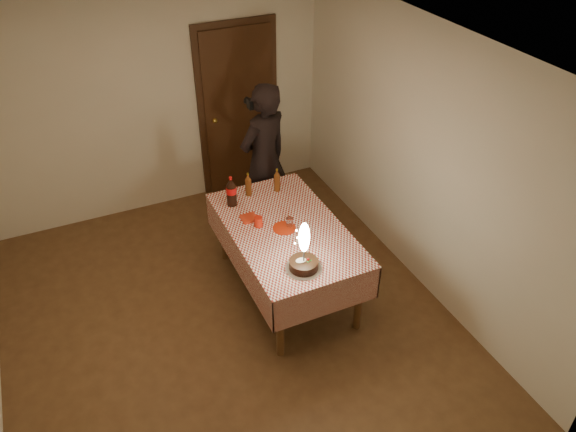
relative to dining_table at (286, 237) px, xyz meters
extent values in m
cube|color=brown|center=(-0.68, -0.16, -0.68)|extent=(4.00, 4.50, 0.01)
cube|color=beige|center=(-0.68, 2.09, 0.62)|extent=(4.00, 0.04, 2.60)
cube|color=beige|center=(-0.68, -2.41, 0.62)|extent=(4.00, 0.04, 2.60)
cube|color=beige|center=(1.32, -0.16, 0.62)|extent=(0.04, 4.50, 2.60)
cube|color=silver|center=(-0.68, -0.16, 1.92)|extent=(4.00, 4.50, 0.04)
cube|color=#472814|center=(0.32, 2.06, 0.35)|extent=(0.85, 0.05, 2.05)
sphere|color=#B28C33|center=(0.00, 2.01, 0.32)|extent=(0.06, 0.06, 0.06)
cube|color=brown|center=(0.00, 0.00, 0.07)|extent=(0.90, 1.60, 0.04)
cylinder|color=brown|center=(-0.39, -0.74, -0.31)|extent=(0.07, 0.07, 0.73)
cylinder|color=brown|center=(0.39, -0.74, -0.31)|extent=(0.07, 0.07, 0.73)
cylinder|color=brown|center=(-0.39, 0.74, -0.31)|extent=(0.07, 0.07, 0.73)
cylinder|color=brown|center=(0.39, 0.74, -0.31)|extent=(0.07, 0.07, 0.73)
cube|color=beige|center=(0.00, 0.00, 0.10)|extent=(1.02, 1.72, 0.01)
cube|color=beige|center=(0.00, -0.85, -0.08)|extent=(1.02, 0.01, 0.34)
cube|color=beige|center=(0.00, 0.85, -0.08)|extent=(1.02, 0.01, 0.34)
cube|color=beige|center=(-0.50, 0.00, -0.08)|extent=(0.01, 1.72, 0.34)
cube|color=beige|center=(0.50, 0.00, -0.08)|extent=(0.01, 1.72, 0.34)
cylinder|color=white|center=(-0.10, -0.59, 0.11)|extent=(0.31, 0.31, 0.01)
cylinder|color=black|center=(-0.10, -0.59, 0.15)|extent=(0.25, 0.25, 0.08)
cylinder|color=white|center=(-0.12, -0.58, 0.19)|extent=(0.07, 0.07, 0.00)
sphere|color=red|center=(-0.07, -0.60, 0.20)|extent=(0.02, 0.02, 0.02)
cube|color=#19721E|center=(-0.05, -0.61, 0.19)|extent=(0.02, 0.01, 0.00)
cube|color=#19721E|center=(-0.08, -0.62, 0.19)|extent=(0.01, 0.02, 0.00)
cylinder|color=#262628|center=(-0.10, -0.59, 0.25)|extent=(0.01, 0.01, 0.12)
ellipsoid|color=#FFF2BF|center=(-0.10, -0.59, 0.44)|extent=(0.09, 0.09, 0.29)
sphere|color=white|center=(-0.10, -0.59, 0.33)|extent=(0.04, 0.04, 0.04)
cylinder|color=red|center=(-0.02, 0.00, 0.11)|extent=(0.22, 0.22, 0.01)
cylinder|color=red|center=(-0.22, 0.13, 0.15)|extent=(0.08, 0.08, 0.10)
cylinder|color=silver|center=(0.04, 0.01, 0.15)|extent=(0.07, 0.07, 0.09)
cube|color=red|center=(-0.26, 0.27, 0.11)|extent=(0.15, 0.15, 0.02)
cylinder|color=black|center=(-0.32, 0.58, 0.21)|extent=(0.10, 0.10, 0.22)
cylinder|color=red|center=(-0.32, 0.58, 0.27)|extent=(0.10, 0.10, 0.07)
cone|color=black|center=(-0.32, 0.58, 0.36)|extent=(0.10, 0.10, 0.08)
cylinder|color=red|center=(-0.32, 0.58, 0.41)|extent=(0.03, 0.03, 0.02)
cylinder|color=#552A0E|center=(-0.11, 0.67, 0.19)|extent=(0.06, 0.06, 0.18)
cone|color=#552A0E|center=(-0.11, 0.67, 0.31)|extent=(0.06, 0.06, 0.06)
cylinder|color=olive|center=(-0.11, 0.67, 0.35)|extent=(0.02, 0.02, 0.02)
cylinder|color=#552A0E|center=(0.19, 0.63, 0.19)|extent=(0.06, 0.06, 0.18)
cone|color=#552A0E|center=(0.19, 0.63, 0.31)|extent=(0.06, 0.06, 0.06)
cylinder|color=olive|center=(0.19, 0.63, 0.35)|extent=(0.02, 0.02, 0.02)
imported|color=black|center=(0.24, 1.09, 0.20)|extent=(0.75, 0.63, 1.76)
cube|color=black|center=(0.19, 1.22, 0.83)|extent=(0.15, 0.13, 0.10)
cylinder|color=black|center=(0.16, 1.29, 0.83)|extent=(0.10, 0.10, 0.08)
camera|label=1|loc=(-1.74, -3.84, 3.24)|focal=35.00mm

